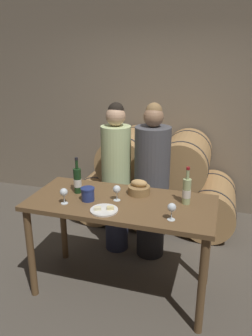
{
  "coord_description": "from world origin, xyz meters",
  "views": [
    {
      "loc": [
        0.79,
        -2.43,
        2.1
      ],
      "look_at": [
        0.0,
        0.15,
        1.16
      ],
      "focal_mm": 35.0,
      "sensor_mm": 36.0,
      "label": 1
    }
  ],
  "objects_px": {
    "person_left": "(116,178)",
    "wine_bottle_white": "(187,191)",
    "person_right": "(152,183)",
    "blue_crock": "(88,194)",
    "wine_glass_center": "(172,208)",
    "tasting_table": "(121,214)",
    "cheese_plate": "(104,210)",
    "wine_bottle_red": "(77,180)",
    "bread_basket": "(139,188)",
    "wine_glass_far_left": "(64,193)",
    "wine_glass_left": "(117,190)"
  },
  "relations": [
    {
      "from": "person_left",
      "to": "wine_bottle_white",
      "type": "height_order",
      "value": "person_left"
    },
    {
      "from": "person_right",
      "to": "wine_bottle_white",
      "type": "relative_size",
      "value": 5.13
    },
    {
      "from": "wine_bottle_white",
      "to": "blue_crock",
      "type": "bearing_deg",
      "value": -167.35
    },
    {
      "from": "wine_glass_center",
      "to": "tasting_table",
      "type": "bearing_deg",
      "value": 155.63
    },
    {
      "from": "person_right",
      "to": "cheese_plate",
      "type": "relative_size",
      "value": 7.39
    },
    {
      "from": "wine_bottle_red",
      "to": "bread_basket",
      "type": "relative_size",
      "value": 1.68
    },
    {
      "from": "wine_glass_far_left",
      "to": "wine_glass_left",
      "type": "distance_m",
      "value": 0.45
    },
    {
      "from": "wine_bottle_red",
      "to": "wine_glass_left",
      "type": "bearing_deg",
      "value": -8.33
    },
    {
      "from": "wine_bottle_white",
      "to": "bread_basket",
      "type": "xyz_separation_m",
      "value": [
        -0.43,
        0.08,
        -0.06
      ]
    },
    {
      "from": "person_right",
      "to": "wine_bottle_white",
      "type": "xyz_separation_m",
      "value": [
        0.42,
        -0.55,
        0.18
      ]
    },
    {
      "from": "person_left",
      "to": "cheese_plate",
      "type": "xyz_separation_m",
      "value": [
        0.19,
        -0.88,
        0.07
      ]
    },
    {
      "from": "tasting_table",
      "to": "blue_crock",
      "type": "distance_m",
      "value": 0.34
    },
    {
      "from": "tasting_table",
      "to": "blue_crock",
      "type": "relative_size",
      "value": 13.39
    },
    {
      "from": "wine_bottle_red",
      "to": "wine_bottle_white",
      "type": "relative_size",
      "value": 1.03
    },
    {
      "from": "cheese_plate",
      "to": "wine_glass_left",
      "type": "height_order",
      "value": "wine_glass_left"
    },
    {
      "from": "wine_bottle_white",
      "to": "blue_crock",
      "type": "distance_m",
      "value": 0.84
    },
    {
      "from": "wine_bottle_white",
      "to": "wine_glass_far_left",
      "type": "xyz_separation_m",
      "value": [
        -0.98,
        -0.3,
        -0.01
      ]
    },
    {
      "from": "wine_glass_far_left",
      "to": "person_right",
      "type": "bearing_deg",
      "value": 56.46
    },
    {
      "from": "blue_crock",
      "to": "person_left",
      "type": "bearing_deg",
      "value": 89.18
    },
    {
      "from": "bread_basket",
      "to": "tasting_table",
      "type": "bearing_deg",
      "value": -119.59
    },
    {
      "from": "bread_basket",
      "to": "wine_glass_far_left",
      "type": "xyz_separation_m",
      "value": [
        -0.55,
        -0.38,
        0.05
      ]
    },
    {
      "from": "person_left",
      "to": "wine_glass_left",
      "type": "height_order",
      "value": "person_left"
    },
    {
      "from": "bread_basket",
      "to": "wine_glass_center",
      "type": "xyz_separation_m",
      "value": [
        0.36,
        -0.4,
        0.05
      ]
    },
    {
      "from": "tasting_table",
      "to": "cheese_plate",
      "type": "bearing_deg",
      "value": -107.66
    },
    {
      "from": "wine_glass_far_left",
      "to": "person_left",
      "type": "bearing_deg",
      "value": 78.37
    },
    {
      "from": "wine_bottle_red",
      "to": "cheese_plate",
      "type": "relative_size",
      "value": 1.48
    },
    {
      "from": "wine_bottle_white",
      "to": "wine_glass_left",
      "type": "height_order",
      "value": "wine_bottle_white"
    },
    {
      "from": "person_left",
      "to": "blue_crock",
      "type": "height_order",
      "value": "person_left"
    },
    {
      "from": "cheese_plate",
      "to": "wine_glass_center",
      "type": "xyz_separation_m",
      "value": [
        0.54,
        0.01,
        0.09
      ]
    },
    {
      "from": "tasting_table",
      "to": "person_right",
      "type": "bearing_deg",
      "value": 79.46
    },
    {
      "from": "wine_bottle_white",
      "to": "bread_basket",
      "type": "distance_m",
      "value": 0.44
    },
    {
      "from": "person_left",
      "to": "wine_glass_far_left",
      "type": "height_order",
      "value": "person_left"
    },
    {
      "from": "wine_bottle_white",
      "to": "bread_basket",
      "type": "bearing_deg",
      "value": 169.69
    },
    {
      "from": "person_left",
      "to": "person_right",
      "type": "bearing_deg",
      "value": -0.02
    },
    {
      "from": "wine_glass_left",
      "to": "cheese_plate",
      "type": "bearing_deg",
      "value": -98.66
    },
    {
      "from": "person_left",
      "to": "blue_crock",
      "type": "relative_size",
      "value": 13.8
    },
    {
      "from": "wine_bottle_red",
      "to": "blue_crock",
      "type": "distance_m",
      "value": 0.21
    },
    {
      "from": "wine_bottle_red",
      "to": "wine_glass_center",
      "type": "relative_size",
      "value": 2.41
    },
    {
      "from": "tasting_table",
      "to": "blue_crock",
      "type": "bearing_deg",
      "value": -165.62
    },
    {
      "from": "wine_bottle_red",
      "to": "tasting_table",
      "type": "bearing_deg",
      "value": -7.73
    },
    {
      "from": "wine_bottle_red",
      "to": "wine_glass_far_left",
      "type": "height_order",
      "value": "wine_bottle_red"
    },
    {
      "from": "person_left",
      "to": "person_right",
      "type": "relative_size",
      "value": 0.99
    },
    {
      "from": "tasting_table",
      "to": "wine_glass_left",
      "type": "relative_size",
      "value": 11.62
    },
    {
      "from": "wine_glass_center",
      "to": "person_left",
      "type": "bearing_deg",
      "value": 130.15
    },
    {
      "from": "person_left",
      "to": "wine_bottle_white",
      "type": "bearing_deg",
      "value": -34.17
    },
    {
      "from": "tasting_table",
      "to": "wine_bottle_red",
      "type": "distance_m",
      "value": 0.5
    },
    {
      "from": "cheese_plate",
      "to": "wine_glass_left",
      "type": "distance_m",
      "value": 0.24
    },
    {
      "from": "wine_bottle_white",
      "to": "blue_crock",
      "type": "height_order",
      "value": "wine_bottle_white"
    },
    {
      "from": "blue_crock",
      "to": "cheese_plate",
      "type": "relative_size",
      "value": 0.53
    },
    {
      "from": "wine_bottle_white",
      "to": "cheese_plate",
      "type": "height_order",
      "value": "wine_bottle_white"
    }
  ]
}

